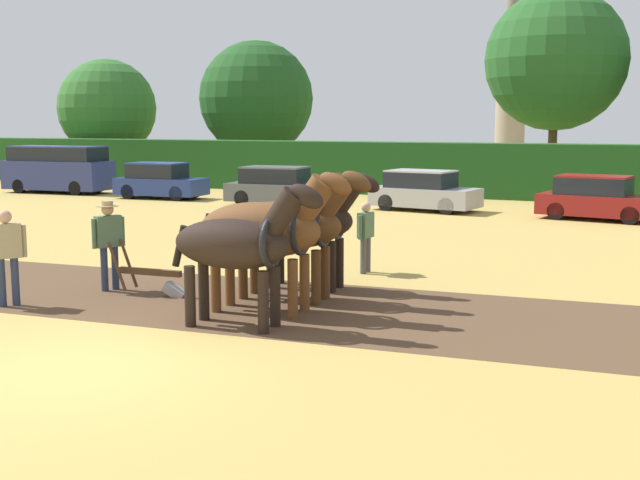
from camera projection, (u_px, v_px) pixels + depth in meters
ground_plane at (77, 368)px, 10.92m from camera, size 240.00×240.00×0.00m
plowed_furrow_strip at (55, 287)px, 16.32m from camera, size 32.42×6.80×0.01m
hedgerow at (497, 171)px, 35.28m from camera, size 66.92×1.93×2.40m
tree_far_left at (107, 108)px, 47.99m from camera, size 5.82×5.82×7.05m
tree_left at (256, 98)px, 45.97m from camera, size 6.54×6.54×7.93m
tree_center_left at (556, 60)px, 39.40m from camera, size 6.92×6.92×9.80m
church_spire at (513, 48)px, 71.17m from camera, size 2.89×2.89×18.77m
draft_horse_lead_left at (239, 244)px, 12.91m from camera, size 2.74×1.01×2.46m
draft_horse_lead_right at (266, 230)px, 13.93m from camera, size 2.95×1.19×2.57m
draft_horse_trail_left at (290, 225)px, 14.96m from camera, size 2.98×1.11×2.53m
draft_horse_trail_right at (310, 220)px, 15.99m from camera, size 2.70×1.02×2.43m
plow at (156, 279)px, 15.47m from camera, size 1.61×0.49×1.13m
farmer_at_plow at (109, 238)px, 15.82m from camera, size 0.45×0.63×1.79m
farmer_beside_team at (366, 233)px, 17.68m from camera, size 0.24×0.64×1.58m
farmer_onlooker_left at (7, 250)px, 14.46m from camera, size 0.48×0.56×1.76m
parked_van at (58, 169)px, 37.80m from camera, size 5.25×2.31×2.21m
parked_car_left at (160, 181)px, 35.01m from camera, size 3.98×1.96×1.57m
parked_car_center_left at (278, 187)px, 32.25m from camera, size 4.28×2.20×1.55m
parked_car_center at (424, 191)px, 30.24m from camera, size 4.17×2.36×1.52m
parked_car_center_right at (597, 199)px, 27.37m from camera, size 4.13×2.30×1.52m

